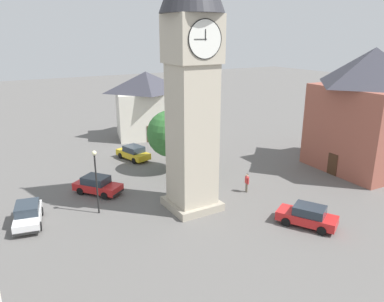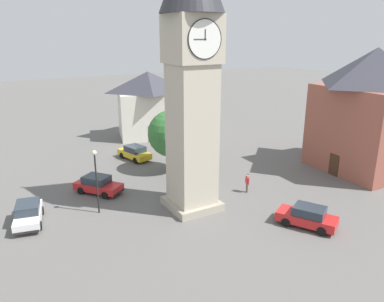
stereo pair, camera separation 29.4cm
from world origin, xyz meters
The scene contains 11 objects.
ground_plane centered at (0.00, 0.00, 0.00)m, with size 200.00×200.00×0.00m, color #605E5B.
clock_tower centered at (0.00, 0.00, 11.90)m, with size 4.52×4.52×20.40m.
car_blue_kerb centered at (-0.42, -13.34, 0.76)m, with size 2.71×4.43×1.53m.
car_silver_kerb centered at (5.64, -6.39, 0.76)m, with size 3.84×4.30×1.53m.
car_red_corner centered at (11.52, -3.56, 0.76)m, with size 2.49×4.38×1.53m.
car_white_side centered at (-5.54, 6.72, 0.76)m, with size 3.47×4.43×1.53m.
pedestrian centered at (-5.56, -0.13, 1.01)m, with size 0.28×0.55×1.69m.
tree centered at (-2.27, -8.02, 3.86)m, with size 4.55×4.55×6.15m.
building_shop_left centered at (-5.74, -21.48, 4.36)m, with size 9.30×8.00×8.55m.
building_terrace_right centered at (-19.30, 0.97, 6.09)m, with size 8.79×9.63×11.93m.
lamp_post centered at (6.66, -2.70, 3.35)m, with size 0.36×0.36×5.00m.
Camera 2 is at (13.19, 23.02, 13.00)m, focal length 34.54 mm.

